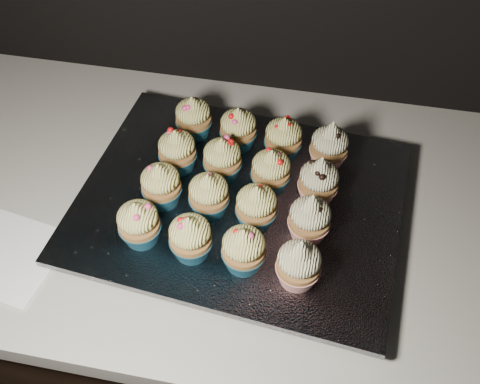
# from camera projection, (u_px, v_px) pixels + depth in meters

# --- Properties ---
(cabinet) EXTENTS (2.40, 0.60, 0.86)m
(cabinet) POSITION_uv_depth(u_px,v_px,m) (209.00, 319.00, 1.27)
(cabinet) COLOR black
(cabinet) RESTS_ON ground
(worktop) EXTENTS (2.44, 0.64, 0.04)m
(worktop) POSITION_uv_depth(u_px,v_px,m) (197.00, 201.00, 0.92)
(worktop) COLOR beige
(worktop) RESTS_ON cabinet
(napkin) EXTENTS (0.16, 0.16, 0.00)m
(napkin) POSITION_uv_depth(u_px,v_px,m) (11.00, 257.00, 0.82)
(napkin) COLOR white
(napkin) RESTS_ON worktop
(baking_tray) EXTENTS (0.50, 0.40, 0.02)m
(baking_tray) POSITION_uv_depth(u_px,v_px,m) (240.00, 207.00, 0.87)
(baking_tray) COLOR black
(baking_tray) RESTS_ON worktop
(foil_lining) EXTENTS (0.54, 0.44, 0.01)m
(foil_lining) POSITION_uv_depth(u_px,v_px,m) (240.00, 201.00, 0.86)
(foil_lining) COLOR silver
(foil_lining) RESTS_ON baking_tray
(cupcake_0) EXTENTS (0.06, 0.06, 0.08)m
(cupcake_0) POSITION_uv_depth(u_px,v_px,m) (139.00, 223.00, 0.78)
(cupcake_0) COLOR navy
(cupcake_0) RESTS_ON foil_lining
(cupcake_1) EXTENTS (0.06, 0.06, 0.08)m
(cupcake_1) POSITION_uv_depth(u_px,v_px,m) (191.00, 237.00, 0.76)
(cupcake_1) COLOR navy
(cupcake_1) RESTS_ON foil_lining
(cupcake_2) EXTENTS (0.06, 0.06, 0.08)m
(cupcake_2) POSITION_uv_depth(u_px,v_px,m) (244.00, 249.00, 0.75)
(cupcake_2) COLOR navy
(cupcake_2) RESTS_ON foil_lining
(cupcake_3) EXTENTS (0.06, 0.06, 0.10)m
(cupcake_3) POSITION_uv_depth(u_px,v_px,m) (299.00, 264.00, 0.73)
(cupcake_3) COLOR red
(cupcake_3) RESTS_ON foil_lining
(cupcake_4) EXTENTS (0.06, 0.06, 0.08)m
(cupcake_4) POSITION_uv_depth(u_px,v_px,m) (161.00, 185.00, 0.82)
(cupcake_4) COLOR navy
(cupcake_4) RESTS_ON foil_lining
(cupcake_5) EXTENTS (0.06, 0.06, 0.08)m
(cupcake_5) POSITION_uv_depth(u_px,v_px,m) (209.00, 195.00, 0.81)
(cupcake_5) COLOR navy
(cupcake_5) RESTS_ON foil_lining
(cupcake_6) EXTENTS (0.06, 0.06, 0.08)m
(cupcake_6) POSITION_uv_depth(u_px,v_px,m) (256.00, 207.00, 0.80)
(cupcake_6) COLOR navy
(cupcake_6) RESTS_ON foil_lining
(cupcake_7) EXTENTS (0.06, 0.06, 0.10)m
(cupcake_7) POSITION_uv_depth(u_px,v_px,m) (310.00, 218.00, 0.78)
(cupcake_7) COLOR red
(cupcake_7) RESTS_ON foil_lining
(cupcake_8) EXTENTS (0.06, 0.06, 0.08)m
(cupcake_8) POSITION_uv_depth(u_px,v_px,m) (177.00, 151.00, 0.87)
(cupcake_8) COLOR navy
(cupcake_8) RESTS_ON foil_lining
(cupcake_9) EXTENTS (0.06, 0.06, 0.08)m
(cupcake_9) POSITION_uv_depth(u_px,v_px,m) (222.00, 159.00, 0.86)
(cupcake_9) COLOR navy
(cupcake_9) RESTS_ON foil_lining
(cupcake_10) EXTENTS (0.06, 0.06, 0.08)m
(cupcake_10) POSITION_uv_depth(u_px,v_px,m) (271.00, 171.00, 0.84)
(cupcake_10) COLOR navy
(cupcake_10) RESTS_ON foil_lining
(cupcake_11) EXTENTS (0.06, 0.06, 0.10)m
(cupcake_11) POSITION_uv_depth(u_px,v_px,m) (318.00, 181.00, 0.83)
(cupcake_11) COLOR red
(cupcake_11) RESTS_ON foil_lining
(cupcake_12) EXTENTS (0.06, 0.06, 0.08)m
(cupcake_12) POSITION_uv_depth(u_px,v_px,m) (193.00, 118.00, 0.92)
(cupcake_12) COLOR navy
(cupcake_12) RESTS_ON foil_lining
(cupcake_13) EXTENTS (0.06, 0.06, 0.08)m
(cupcake_13) POSITION_uv_depth(u_px,v_px,m) (238.00, 129.00, 0.90)
(cupcake_13) COLOR navy
(cupcake_13) RESTS_ON foil_lining
(cupcake_14) EXTENTS (0.06, 0.06, 0.08)m
(cupcake_14) POSITION_uv_depth(u_px,v_px,m) (283.00, 138.00, 0.89)
(cupcake_14) COLOR navy
(cupcake_14) RESTS_ON foil_lining
(cupcake_15) EXTENTS (0.06, 0.06, 0.10)m
(cupcake_15) POSITION_uv_depth(u_px,v_px,m) (329.00, 146.00, 0.87)
(cupcake_15) COLOR red
(cupcake_15) RESTS_ON foil_lining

